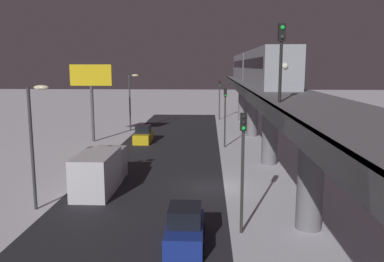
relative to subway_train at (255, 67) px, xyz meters
The scene contains 14 objects.
ground_plane 22.00m from the subway_train, 74.95° to the left, with size 240.00×240.00×0.00m, color white.
avenue_asphalt 23.51m from the subway_train, 63.33° to the left, with size 11.00×86.29×0.01m, color #28282D.
elevated_railway 19.73m from the subway_train, 89.74° to the left, with size 5.00×86.29×6.88m.
subway_train is the anchor object (origin of this frame).
rail_signal 26.79m from the subway_train, 86.15° to the left, with size 0.36×0.41×4.00m.
sedan_blue 30.79m from the subway_train, 77.17° to the left, with size 1.91×4.05×1.97m.
sedan_yellow 15.42m from the subway_train, 11.18° to the left, with size 1.80×4.14×1.97m.
box_truck 25.21m from the subway_train, 56.79° to the left, with size 2.40×7.40×2.80m.
traffic_light_near 28.15m from the subway_train, 82.32° to the left, with size 0.32×0.44×6.40m.
traffic_light_mid 7.72m from the subway_train, 53.89° to the left, with size 0.32×0.44×6.40m.
traffic_light_far 18.31m from the subway_train, 77.93° to the right, with size 0.32×0.44×6.40m.
commercial_billboard 19.18m from the subway_train, ahead, with size 4.80×0.36×8.90m.
street_lamp_near 29.48m from the subway_train, 57.08° to the left, with size 1.35×0.44×7.65m.
street_lamp_far 17.23m from the subway_train, 18.99° to the right, with size 1.35×0.44×7.65m.
Camera 1 is at (0.23, 27.95, 8.76)m, focal length 37.09 mm.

